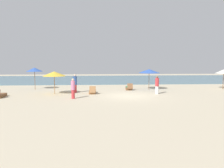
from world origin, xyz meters
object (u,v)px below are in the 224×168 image
at_px(lounger_3, 129,88).
at_px(umbrella_2, 54,74).
at_px(lounger_1, 92,92).
at_px(umbrella_3, 224,71).
at_px(person_0, 73,89).
at_px(umbrella_1, 34,70).
at_px(lounger_0, 0,95).
at_px(person_1, 157,85).
at_px(person_2, 75,83).
at_px(umbrella_0, 149,71).

bearing_deg(lounger_3, umbrella_2, -159.26).
bearing_deg(lounger_1, umbrella_3, 9.31).
bearing_deg(lounger_1, person_0, -117.84).
bearing_deg(lounger_1, umbrella_1, 151.86).
bearing_deg(lounger_0, person_1, 4.43).
bearing_deg(lounger_1, person_1, -7.19).
relative_size(lounger_0, person_2, 0.93).
relative_size(umbrella_1, lounger_3, 1.36).
bearing_deg(lounger_3, person_1, -56.03).
bearing_deg(umbrella_3, person_1, -159.22).
bearing_deg(umbrella_3, umbrella_0, 179.30).
relative_size(umbrella_0, person_2, 1.25).
bearing_deg(person_1, umbrella_3, 20.78).
relative_size(lounger_0, lounger_3, 0.97).
height_order(umbrella_3, person_2, umbrella_3).
height_order(lounger_1, person_0, person_0).
distance_m(umbrella_3, lounger_0, 22.25).
bearing_deg(umbrella_2, lounger_0, -159.85).
relative_size(umbrella_0, umbrella_2, 1.05).
xyz_separation_m(umbrella_2, person_1, (9.47, -0.50, -1.04)).
relative_size(umbrella_2, lounger_1, 1.30).
distance_m(lounger_1, lounger_3, 4.54).
xyz_separation_m(lounger_3, person_0, (-5.30, -5.36, 0.66)).
bearing_deg(person_1, lounger_1, 172.81).
relative_size(umbrella_2, lounger_0, 1.28).
bearing_deg(umbrella_1, lounger_0, -106.59).
bearing_deg(lounger_1, person_2, 163.38).
height_order(umbrella_2, lounger_0, umbrella_2).
distance_m(umbrella_3, person_1, 8.68).
bearing_deg(person_1, person_0, -164.32).
bearing_deg(umbrella_1, person_1, -18.49).
distance_m(umbrella_2, lounger_0, 4.86).
height_order(person_0, person_2, person_2).
relative_size(person_0, person_2, 0.92).
bearing_deg(person_1, umbrella_1, 161.51).
relative_size(lounger_0, person_1, 0.99).
bearing_deg(person_2, lounger_3, 20.10).
relative_size(umbrella_0, person_1, 1.33).
distance_m(umbrella_1, person_0, 7.88).
xyz_separation_m(umbrella_3, lounger_3, (-10.25, 0.20, -1.74)).
xyz_separation_m(umbrella_3, person_0, (-15.54, -5.16, -1.08)).
xyz_separation_m(umbrella_3, person_2, (-15.71, -1.80, -1.01)).
bearing_deg(umbrella_2, person_0, -52.82).
bearing_deg(person_2, lounger_0, -159.10).
bearing_deg(umbrella_0, lounger_3, 177.27).
distance_m(umbrella_3, person_2, 15.85).
height_order(umbrella_3, person_1, umbrella_3).
bearing_deg(umbrella_0, lounger_1, -157.98).
bearing_deg(lounger_1, umbrella_0, 22.02).
distance_m(person_0, person_2, 3.36).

